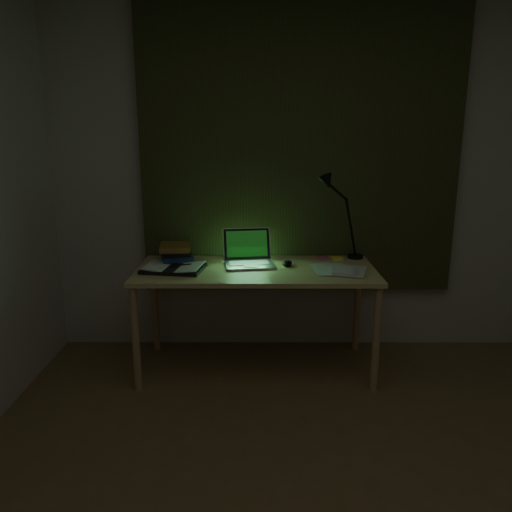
{
  "coord_description": "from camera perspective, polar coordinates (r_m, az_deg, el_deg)",
  "views": [
    {
      "loc": [
        -0.29,
        -1.55,
        1.58
      ],
      "look_at": [
        -0.3,
        1.46,
        0.82
      ],
      "focal_mm": 35.0,
      "sensor_mm": 36.0,
      "label": 1
    }
  ],
  "objects": [
    {
      "name": "wall_back",
      "position": [
        3.57,
        4.91,
        8.84
      ],
      "size": [
        3.5,
        0.0,
        2.5
      ],
      "primitive_type": "cube",
      "color": "beige",
      "rests_on": "ground"
    },
    {
      "name": "loose_papers",
      "position": [
        3.22,
        8.99,
        -1.53
      ],
      "size": [
        0.34,
        0.36,
        0.02
      ],
      "primitive_type": null,
      "rotation": [
        0.0,
        0.0,
        0.12
      ],
      "color": "silver",
      "rests_on": "desk"
    },
    {
      "name": "laptop",
      "position": [
        3.27,
        -0.74,
        0.8
      ],
      "size": [
        0.37,
        0.41,
        0.23
      ],
      "primitive_type": null,
      "rotation": [
        0.0,
        0.0,
        0.15
      ],
      "color": "#B1B0B5",
      "rests_on": "desk"
    },
    {
      "name": "mouse",
      "position": [
        3.3,
        3.6,
        -0.86
      ],
      "size": [
        0.09,
        0.11,
        0.04
      ],
      "primitive_type": "ellipsoid",
      "rotation": [
        0.0,
        0.0,
        -0.28
      ],
      "color": "black",
      "rests_on": "desk"
    },
    {
      "name": "open_textbook",
      "position": [
        3.24,
        -9.4,
        -1.33
      ],
      "size": [
        0.41,
        0.32,
        0.03
      ],
      "primitive_type": null,
      "rotation": [
        0.0,
        0.0,
        -0.15
      ],
      "color": "silver",
      "rests_on": "desk"
    },
    {
      "name": "book_stack",
      "position": [
        3.42,
        -9.1,
        0.33
      ],
      "size": [
        0.25,
        0.28,
        0.13
      ],
      "primitive_type": null,
      "rotation": [
        0.0,
        0.0,
        0.25
      ],
      "color": "silver",
      "rests_on": "desk"
    },
    {
      "name": "sticky_pink",
      "position": [
        3.51,
        7.61,
        -0.21
      ],
      "size": [
        0.08,
        0.08,
        0.02
      ],
      "primitive_type": "cube",
      "rotation": [
        0.0,
        0.0,
        0.14
      ],
      "color": "#D35279",
      "rests_on": "desk"
    },
    {
      "name": "desk_lamp",
      "position": [
        3.52,
        11.49,
        4.36
      ],
      "size": [
        0.45,
        0.39,
        0.58
      ],
      "primitive_type": null,
      "rotation": [
        0.0,
        0.0,
        0.26
      ],
      "color": "black",
      "rests_on": "desk"
    },
    {
      "name": "desk",
      "position": [
        3.36,
        0.01,
        -7.23
      ],
      "size": [
        1.55,
        0.68,
        0.71
      ],
      "primitive_type": null,
      "color": "tan",
      "rests_on": "floor"
    },
    {
      "name": "curtain",
      "position": [
        3.52,
        5.03,
        12.02
      ],
      "size": [
        2.2,
        0.06,
        2.0
      ],
      "primitive_type": "cube",
      "color": "#2B2E17",
      "rests_on": "wall_back"
    },
    {
      "name": "sticky_yellow",
      "position": [
        3.52,
        9.24,
        -0.24
      ],
      "size": [
        0.08,
        0.08,
        0.02
      ],
      "primitive_type": "cube",
      "rotation": [
        0.0,
        0.0,
        0.1
      ],
      "color": "#FEFF35",
      "rests_on": "desk"
    }
  ]
}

